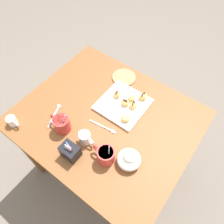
{
  "coord_description": "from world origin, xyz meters",
  "views": [
    {
      "loc": [
        -0.41,
        0.5,
        1.77
      ],
      "look_at": [
        -0.01,
        -0.04,
        0.77
      ],
      "focal_mm": 34.2,
      "sensor_mm": 36.0,
      "label": 1
    }
  ],
  "objects_px": {
    "coffee_mug_red_left": "(106,155)",
    "beignet_1": "(133,105)",
    "chocolate_sauce_pitcher": "(12,121)",
    "beignet_0": "(125,103)",
    "pastry_plate_square": "(123,104)",
    "beignet_3": "(126,118)",
    "ice_cream_bowl": "(129,159)",
    "beignet_5": "(143,96)",
    "sugar_caddy": "(70,151)",
    "saucer_coral_left": "(124,77)",
    "beignet_2": "(132,97)",
    "coffee_mug_red_right": "(61,123)",
    "dining_table": "(107,130)",
    "cream_pitcher_white": "(85,137)",
    "beignet_4": "(117,94)"
  },
  "relations": [
    {
      "from": "chocolate_sauce_pitcher",
      "to": "beignet_2",
      "type": "relative_size",
      "value": 1.67
    },
    {
      "from": "pastry_plate_square",
      "to": "beignet_3",
      "type": "relative_size",
      "value": 4.95
    },
    {
      "from": "pastry_plate_square",
      "to": "beignet_5",
      "type": "height_order",
      "value": "beignet_5"
    },
    {
      "from": "dining_table",
      "to": "beignet_0",
      "type": "bearing_deg",
      "value": -105.94
    },
    {
      "from": "cream_pitcher_white",
      "to": "saucer_coral_left",
      "type": "xyz_separation_m",
      "value": [
        0.09,
        -0.49,
        -0.03
      ]
    },
    {
      "from": "dining_table",
      "to": "coffee_mug_red_right",
      "type": "xyz_separation_m",
      "value": [
        0.15,
        0.2,
        0.19
      ]
    },
    {
      "from": "pastry_plate_square",
      "to": "chocolate_sauce_pitcher",
      "type": "relative_size",
      "value": 2.86
    },
    {
      "from": "beignet_5",
      "to": "pastry_plate_square",
      "type": "bearing_deg",
      "value": 54.53
    },
    {
      "from": "pastry_plate_square",
      "to": "saucer_coral_left",
      "type": "relative_size",
      "value": 1.73
    },
    {
      "from": "beignet_2",
      "to": "ice_cream_bowl",
      "type": "bearing_deg",
      "value": 121.69
    },
    {
      "from": "chocolate_sauce_pitcher",
      "to": "beignet_5",
      "type": "height_order",
      "value": "chocolate_sauce_pitcher"
    },
    {
      "from": "coffee_mug_red_left",
      "to": "beignet_1",
      "type": "relative_size",
      "value": 2.65
    },
    {
      "from": "chocolate_sauce_pitcher",
      "to": "beignet_1",
      "type": "bearing_deg",
      "value": -134.63
    },
    {
      "from": "beignet_0",
      "to": "beignet_3",
      "type": "distance_m",
      "value": 0.1
    },
    {
      "from": "coffee_mug_red_right",
      "to": "coffee_mug_red_left",
      "type": "bearing_deg",
      "value": 180.0
    },
    {
      "from": "beignet_0",
      "to": "beignet_5",
      "type": "xyz_separation_m",
      "value": [
        -0.06,
        -0.1,
        0.0
      ]
    },
    {
      "from": "dining_table",
      "to": "sugar_caddy",
      "type": "xyz_separation_m",
      "value": [
        0.01,
        0.28,
        0.18
      ]
    },
    {
      "from": "sugar_caddy",
      "to": "chocolate_sauce_pitcher",
      "type": "xyz_separation_m",
      "value": [
        0.38,
        0.06,
        -0.01
      ]
    },
    {
      "from": "coffee_mug_red_left",
      "to": "sugar_caddy",
      "type": "bearing_deg",
      "value": 29.71
    },
    {
      "from": "saucer_coral_left",
      "to": "ice_cream_bowl",
      "type": "bearing_deg",
      "value": 127.14
    },
    {
      "from": "beignet_2",
      "to": "beignet_3",
      "type": "xyz_separation_m",
      "value": [
        -0.05,
        0.14,
        0.0
      ]
    },
    {
      "from": "coffee_mug_red_left",
      "to": "beignet_3",
      "type": "relative_size",
      "value": 2.54
    },
    {
      "from": "coffee_mug_red_right",
      "to": "beignet_4",
      "type": "distance_m",
      "value": 0.36
    },
    {
      "from": "cream_pitcher_white",
      "to": "beignet_2",
      "type": "xyz_separation_m",
      "value": [
        -0.05,
        -0.36,
        -0.01
      ]
    },
    {
      "from": "cream_pitcher_white",
      "to": "beignet_0",
      "type": "distance_m",
      "value": 0.31
    },
    {
      "from": "dining_table",
      "to": "beignet_1",
      "type": "xyz_separation_m",
      "value": [
        -0.08,
        -0.14,
        0.17
      ]
    },
    {
      "from": "sugar_caddy",
      "to": "coffee_mug_red_left",
      "type": "bearing_deg",
      "value": -150.29
    },
    {
      "from": "beignet_0",
      "to": "chocolate_sauce_pitcher",
      "type": "bearing_deg",
      "value": 47.64
    },
    {
      "from": "chocolate_sauce_pitcher",
      "to": "saucer_coral_left",
      "type": "bearing_deg",
      "value": -114.44
    },
    {
      "from": "sugar_caddy",
      "to": "saucer_coral_left",
      "type": "height_order",
      "value": "sugar_caddy"
    },
    {
      "from": "dining_table",
      "to": "beignet_2",
      "type": "distance_m",
      "value": 0.26
    },
    {
      "from": "pastry_plate_square",
      "to": "coffee_mug_red_right",
      "type": "xyz_separation_m",
      "value": [
        0.17,
        0.32,
        0.04
      ]
    },
    {
      "from": "cream_pitcher_white",
      "to": "beignet_5",
      "type": "relative_size",
      "value": 1.94
    },
    {
      "from": "coffee_mug_red_right",
      "to": "chocolate_sauce_pitcher",
      "type": "height_order",
      "value": "coffee_mug_red_right"
    },
    {
      "from": "cream_pitcher_white",
      "to": "beignet_5",
      "type": "distance_m",
      "value": 0.42
    },
    {
      "from": "chocolate_sauce_pitcher",
      "to": "saucer_coral_left",
      "type": "relative_size",
      "value": 0.61
    },
    {
      "from": "beignet_5",
      "to": "sugar_caddy",
      "type": "bearing_deg",
      "value": 78.6
    },
    {
      "from": "beignet_1",
      "to": "beignet_2",
      "type": "xyz_separation_m",
      "value": [
        0.04,
        -0.04,
        -0.0
      ]
    },
    {
      "from": "beignet_4",
      "to": "beignet_5",
      "type": "distance_m",
      "value": 0.15
    },
    {
      "from": "ice_cream_bowl",
      "to": "beignet_5",
      "type": "xyz_separation_m",
      "value": [
        0.15,
        -0.37,
        -0.0
      ]
    },
    {
      "from": "beignet_0",
      "to": "beignet_5",
      "type": "distance_m",
      "value": 0.11
    },
    {
      "from": "beignet_0",
      "to": "beignet_2",
      "type": "bearing_deg",
      "value": -99.16
    },
    {
      "from": "dining_table",
      "to": "beignet_0",
      "type": "height_order",
      "value": "beignet_0"
    },
    {
      "from": "beignet_2",
      "to": "pastry_plate_square",
      "type": "bearing_deg",
      "value": 69.13
    },
    {
      "from": "chocolate_sauce_pitcher",
      "to": "beignet_0",
      "type": "distance_m",
      "value": 0.63
    },
    {
      "from": "coffee_mug_red_right",
      "to": "beignet_0",
      "type": "relative_size",
      "value": 3.0
    },
    {
      "from": "beignet_3",
      "to": "beignet_5",
      "type": "bearing_deg",
      "value": -89.27
    },
    {
      "from": "coffee_mug_red_right",
      "to": "beignet_1",
      "type": "distance_m",
      "value": 0.41
    },
    {
      "from": "dining_table",
      "to": "coffee_mug_red_right",
      "type": "bearing_deg",
      "value": 52.59
    },
    {
      "from": "coffee_mug_red_left",
      "to": "coffee_mug_red_right",
      "type": "height_order",
      "value": "coffee_mug_red_right"
    }
  ]
}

